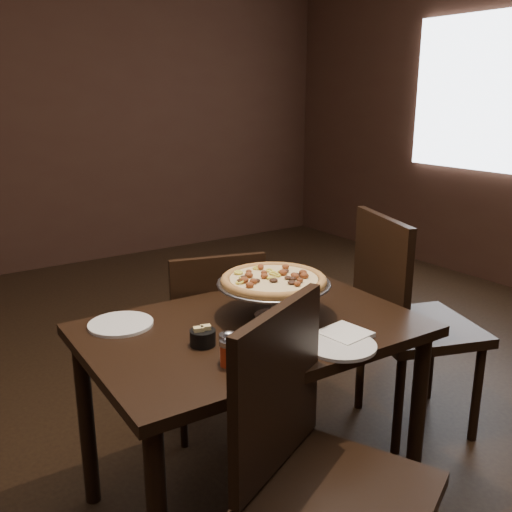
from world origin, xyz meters
TOP-DOWN VIEW (x-y plane):
  - room at (0.06, 0.03)m, footprint 6.04×7.04m
  - dining_table at (-0.09, -0.04)m, footprint 1.17×0.79m
  - pizza_stand at (0.02, -0.01)m, footprint 0.41×0.41m
  - parmesan_shaker at (-0.31, -0.23)m, footprint 0.06×0.06m
  - pepper_flake_shaker at (-0.32, -0.25)m, footprint 0.05×0.05m
  - packet_caddy at (-0.31, -0.08)m, footprint 0.08×0.08m
  - napkin_stack at (0.11, -0.29)m, footprint 0.16×0.16m
  - plate_left at (-0.47, 0.22)m, footprint 0.23×0.23m
  - plate_near at (0.04, -0.34)m, footprint 0.23×0.23m
  - serving_spatula at (0.16, -0.07)m, footprint 0.14×0.14m
  - chair_far at (0.03, 0.46)m, footprint 0.50×0.50m
  - chair_near at (-0.24, -0.57)m, footprint 0.60×0.60m
  - chair_side at (0.75, -0.00)m, footprint 0.60×0.60m

SIDE VIEW (x-z plane):
  - chair_far at x=0.03m, z-range 0.04..0.90m
  - chair_near at x=-0.24m, z-range 0.04..1.01m
  - chair_side at x=0.75m, z-range 0.05..1.05m
  - dining_table at x=-0.09m, z-range 0.26..0.98m
  - plate_left at x=-0.47m, z-range 0.72..0.73m
  - plate_near at x=0.04m, z-range 0.72..0.73m
  - napkin_stack at x=0.11m, z-range 0.72..0.73m
  - packet_caddy at x=-0.31m, z-range 0.71..0.78m
  - pepper_flake_shaker at x=-0.32m, z-range 0.72..0.81m
  - parmesan_shaker at x=-0.31m, z-range 0.72..0.81m
  - serving_spatula at x=0.16m, z-range 0.84..0.86m
  - pizza_stand at x=0.02m, z-range 0.77..0.94m
  - room at x=0.06m, z-range -0.02..2.82m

